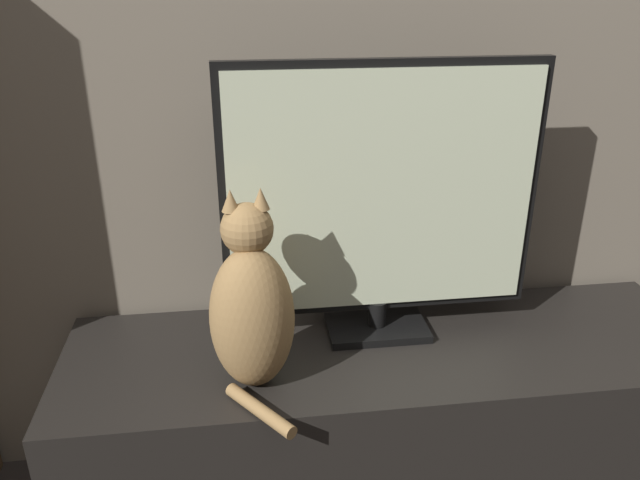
{
  "coord_description": "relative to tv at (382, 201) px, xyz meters",
  "views": [
    {
      "loc": [
        -0.34,
        -0.29,
        1.3
      ],
      "look_at": [
        -0.18,
        0.93,
        0.76
      ],
      "focal_mm": 35.0,
      "sensor_mm": 36.0,
      "label": 1
    }
  ],
  "objects": [
    {
      "name": "tv_stand",
      "position": [
        0.02,
        -0.07,
        -0.58
      ],
      "size": [
        1.56,
        0.47,
        0.47
      ],
      "color": "black",
      "rests_on": "ground_plane"
    },
    {
      "name": "tv",
      "position": [
        0.0,
        0.0,
        0.0
      ],
      "size": [
        0.74,
        0.15,
        0.66
      ],
      "color": "black",
      "rests_on": "tv_stand"
    },
    {
      "name": "cat",
      "position": [
        -0.31,
        -0.17,
        -0.16
      ],
      "size": [
        0.19,
        0.29,
        0.44
      ],
      "rotation": [
        0.0,
        0.0,
        0.05
      ],
      "color": "#997547",
      "rests_on": "tv_stand"
    }
  ]
}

